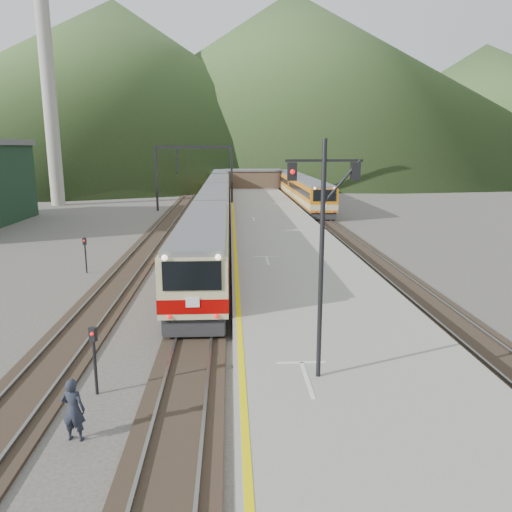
{
  "coord_description": "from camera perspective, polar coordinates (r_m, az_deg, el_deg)",
  "views": [
    {
      "loc": [
        1.54,
        -7.73,
        7.83
      ],
      "look_at": [
        2.93,
        18.82,
        2.0
      ],
      "focal_mm": 35.0,
      "sensor_mm": 36.0,
      "label": 1
    }
  ],
  "objects": [
    {
      "name": "track_main",
      "position": [
        48.38,
        -4.79,
        3.1
      ],
      "size": [
        2.6,
        200.0,
        0.23
      ],
      "color": "black",
      "rests_on": "ground"
    },
    {
      "name": "track_far",
      "position": [
        48.79,
        -10.68,
        3.01
      ],
      "size": [
        2.6,
        200.0,
        0.23
      ],
      "color": "black",
      "rests_on": "ground"
    },
    {
      "name": "track_second",
      "position": [
        49.37,
        8.69,
        3.19
      ],
      "size": [
        2.6,
        200.0,
        0.23
      ],
      "color": "black",
      "rests_on": "ground"
    },
    {
      "name": "platform",
      "position": [
        46.49,
        2.05,
        3.29
      ],
      "size": [
        8.0,
        100.0,
        1.0
      ],
      "primitive_type": "cube",
      "color": "gray",
      "rests_on": "ground"
    },
    {
      "name": "gantry_near",
      "position": [
        62.92,
        -7.11,
        10.24
      ],
      "size": [
        9.55,
        0.25,
        8.0
      ],
      "color": "black",
      "rests_on": "ground"
    },
    {
      "name": "gantry_far",
      "position": [
        87.87,
        -5.97,
        10.85
      ],
      "size": [
        9.55,
        0.25,
        8.0
      ],
      "color": "black",
      "rests_on": "ground"
    },
    {
      "name": "smokestack",
      "position": [
        73.94,
        -22.59,
        17.04
      ],
      "size": [
        1.8,
        1.8,
        30.0
      ],
      "primitive_type": "cylinder",
      "color": "#9E998E",
      "rests_on": "ground"
    },
    {
      "name": "station_shed",
      "position": [
        85.98,
        -0.29,
        8.87
      ],
      "size": [
        9.4,
        4.4,
        3.1
      ],
      "color": "#4F3C2D",
      "rests_on": "platform"
    },
    {
      "name": "hill_a",
      "position": [
        203.26,
        -15.57,
        18.21
      ],
      "size": [
        180.0,
        180.0,
        60.0
      ],
      "primitive_type": "cone",
      "color": "#344B23",
      "rests_on": "ground"
    },
    {
      "name": "hill_b",
      "position": [
        241.26,
        4.03,
        19.41
      ],
      "size": [
        220.0,
        220.0,
        75.0
      ],
      "primitive_type": "cone",
      "color": "#344B23",
      "rests_on": "ground"
    },
    {
      "name": "hill_c",
      "position": [
        243.85,
        24.34,
        15.36
      ],
      "size": [
        160.0,
        160.0,
        50.0
      ],
      "primitive_type": "cone",
      "color": "#344B23",
      "rests_on": "ground"
    },
    {
      "name": "main_train",
      "position": [
        58.88,
        -4.51,
        6.63
      ],
      "size": [
        2.87,
        78.63,
        3.5
      ],
      "color": "tan",
      "rests_on": "track_main"
    },
    {
      "name": "second_train",
      "position": [
        73.29,
        4.87,
        7.81
      ],
      "size": [
        2.98,
        40.53,
        3.63
      ],
      "color": "#C46D0F",
      "rests_on": "track_second"
    },
    {
      "name": "signal_mast",
      "position": [
        14.42,
        7.56,
        2.16
      ],
      "size": [
        2.2,
        0.29,
        7.06
      ],
      "color": "black",
      "rests_on": "platform"
    },
    {
      "name": "short_signal_a",
      "position": [
        16.94,
        -18.01,
        -10.35
      ],
      "size": [
        0.26,
        0.23,
        2.27
      ],
      "color": "black",
      "rests_on": "ground"
    },
    {
      "name": "short_signal_b",
      "position": [
        42.55,
        -7.85,
        3.65
      ],
      "size": [
        0.25,
        0.2,
        2.27
      ],
      "color": "black",
      "rests_on": "ground"
    },
    {
      "name": "short_signal_c",
      "position": [
        33.14,
        -18.94,
        0.62
      ],
      "size": [
        0.23,
        0.17,
        2.27
      ],
      "color": "black",
      "rests_on": "ground"
    },
    {
      "name": "worker",
      "position": [
        14.91,
        -20.16,
        -16.16
      ],
      "size": [
        0.71,
        0.52,
        1.79
      ],
      "primitive_type": "imported",
      "rotation": [
        0.0,
        0.0,
        2.99
      ],
      "color": "#1E222D",
      "rests_on": "ground"
    }
  ]
}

